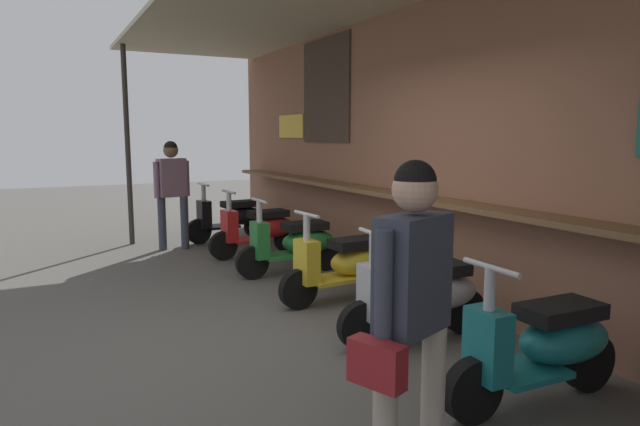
{
  "coord_description": "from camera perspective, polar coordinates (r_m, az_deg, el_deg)",
  "views": [
    {
      "loc": [
        4.2,
        -1.75,
        1.72
      ],
      "look_at": [
        -1.2,
        1.03,
        0.87
      ],
      "focal_mm": 30.97,
      "sensor_mm": 36.0,
      "label": 1
    }
  ],
  "objects": [
    {
      "name": "shopper_with_handbag",
      "position": [
        2.66,
        9.35,
        -8.46
      ],
      "size": [
        0.43,
        0.64,
        1.61
      ],
      "rotation": [
        0.0,
        0.0,
        0.37
      ],
      "color": "#ADA393",
      "rests_on": "ground_plane"
    },
    {
      "name": "scooter_teal",
      "position": [
        3.91,
        22.24,
        -12.54
      ],
      "size": [
        0.46,
        1.4,
        0.97
      ],
      "rotation": [
        0.0,
        0.0,
        -1.61
      ],
      "color": "#197075",
      "rests_on": "ground_plane"
    },
    {
      "name": "ground_plane",
      "position": [
        4.87,
        -4.45,
        -12.72
      ],
      "size": [
        32.53,
        32.53,
        0.0
      ],
      "primitive_type": "plane",
      "color": "#56544F"
    },
    {
      "name": "scooter_silver",
      "position": [
        4.77,
        10.61,
        -8.36
      ],
      "size": [
        0.5,
        1.4,
        0.97
      ],
      "rotation": [
        0.0,
        0.0,
        -1.65
      ],
      "color": "#B2B5BA",
      "rests_on": "ground_plane"
    },
    {
      "name": "scooter_green",
      "position": [
        6.89,
        -2.47,
        -3.14
      ],
      "size": [
        0.46,
        1.4,
        0.97
      ],
      "rotation": [
        0.0,
        0.0,
        -1.58
      ],
      "color": "#237533",
      "rests_on": "ground_plane"
    },
    {
      "name": "scooter_black",
      "position": [
        9.19,
        -9.04,
        -0.42
      ],
      "size": [
        0.49,
        1.4,
        0.97
      ],
      "rotation": [
        0.0,
        0.0,
        -1.5
      ],
      "color": "black",
      "rests_on": "ground_plane"
    },
    {
      "name": "scooter_yellow",
      "position": [
        5.8,
        2.78,
        -5.28
      ],
      "size": [
        0.49,
        1.4,
        0.97
      ],
      "rotation": [
        0.0,
        0.0,
        -1.5
      ],
      "color": "gold",
      "rests_on": "ground_plane"
    },
    {
      "name": "shopper_browsing",
      "position": [
        8.59,
        -15.05,
        2.97
      ],
      "size": [
        0.28,
        0.55,
        1.64
      ],
      "rotation": [
        0.0,
        0.0,
        0.21
      ],
      "color": "#383D4C",
      "rests_on": "ground_plane"
    },
    {
      "name": "market_stall_facade",
      "position": [
        5.52,
        13.18,
        8.9
      ],
      "size": [
        11.62,
        2.7,
        3.22
      ],
      "color": "#8C5B44",
      "rests_on": "ground_plane"
    },
    {
      "name": "scooter_red",
      "position": [
        7.99,
        -6.11,
        -1.64
      ],
      "size": [
        0.48,
        1.4,
        0.97
      ],
      "rotation": [
        0.0,
        0.0,
        -1.51
      ],
      "color": "red",
      "rests_on": "ground_plane"
    }
  ]
}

